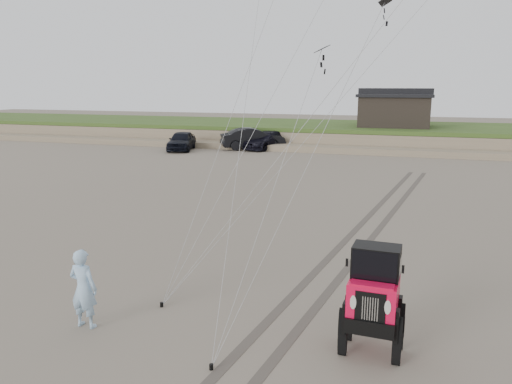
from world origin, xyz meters
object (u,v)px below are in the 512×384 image
(truck_a, at_px, (182,141))
(cabin, at_px, (395,109))
(truck_c, at_px, (267,140))
(man, at_px, (84,288))
(jeep, at_px, (373,312))
(truck_b, at_px, (253,139))

(truck_a, bearing_deg, cabin, 13.35)
(cabin, distance_m, truck_c, 11.97)
(cabin, bearing_deg, truck_c, -150.80)
(man, bearing_deg, jeep, -171.83)
(truck_b, bearing_deg, jeep, 172.31)
(cabin, bearing_deg, truck_a, -152.87)
(truck_a, bearing_deg, truck_b, 10.19)
(jeep, bearing_deg, truck_c, 112.92)
(cabin, xyz_separation_m, truck_a, (-16.82, -8.62, -2.45))
(truck_a, height_order, jeep, jeep)
(truck_a, relative_size, truck_c, 0.90)
(cabin, bearing_deg, jeep, -88.42)
(truck_a, distance_m, man, 31.26)
(truck_b, bearing_deg, man, 161.17)
(truck_c, bearing_deg, man, -62.07)
(truck_b, height_order, truck_c, truck_b)
(cabin, height_order, truck_b, cabin)
(cabin, relative_size, man, 3.43)
(truck_a, xyz_separation_m, truck_c, (6.60, 2.91, -0.05))
(jeep, distance_m, man, 6.41)
(truck_a, relative_size, man, 2.49)
(truck_b, relative_size, truck_c, 1.05)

